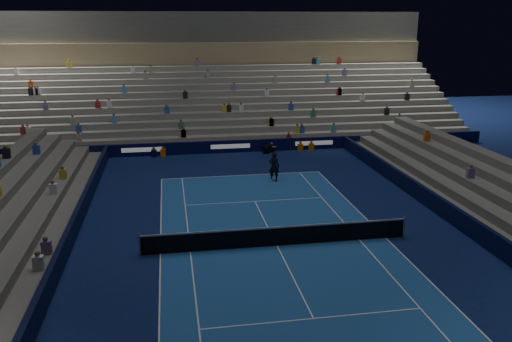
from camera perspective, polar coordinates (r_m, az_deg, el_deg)
name	(u,v)px	position (r m, az deg, el deg)	size (l,w,h in m)	color
ground	(277,246)	(25.05, 2.32, -8.19)	(90.00, 90.00, 0.00)	#0B1744
court_surface	(277,246)	(25.05, 2.32, -8.18)	(10.97, 23.77, 0.01)	#1B4C94
sponsor_barrier_far	(230,146)	(42.25, -2.84, 2.71)	(44.00, 0.25, 1.00)	black
sponsor_barrier_east	(465,223)	(28.37, 21.97, -5.33)	(0.25, 37.00, 1.00)	black
sponsor_barrier_west	(64,251)	(24.86, -20.35, -8.19)	(0.25, 37.00, 1.00)	black
grandstand_main	(218,95)	(50.91, -4.17, 8.29)	(44.00, 15.20, 11.20)	slate
tennis_net	(277,236)	(24.84, 2.34, -7.13)	(12.90, 0.10, 1.10)	#B2B2B7
tennis_player	(274,167)	(34.54, 1.99, 0.48)	(0.72, 0.47, 1.98)	black
broadcast_camera	(266,149)	(42.02, 1.10, 2.40)	(0.52, 0.95, 0.62)	black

